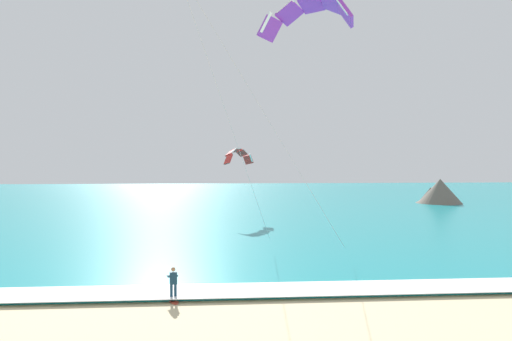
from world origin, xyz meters
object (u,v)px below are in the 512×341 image
object	(u,v)px
surfboard	(173,301)
kite_primary	(308,13)
kitesurfer	(173,282)
kite_distant	(237,155)

from	to	relation	value
surfboard	kite_primary	xyz separation A→B (m)	(8.46, 9.52, 17.27)
surfboard	kitesurfer	size ratio (longest dim) A/B	0.87
kitesurfer	kite_distant	bearing A→B (deg)	82.21
kitesurfer	kite_distant	world-z (taller)	kite_distant
kitesurfer	kite_distant	size ratio (longest dim) A/B	0.35
kitesurfer	kite_distant	distance (m)	33.13
surfboard	kite_primary	distance (m)	21.46
surfboard	kite_distant	xyz separation A→B (m)	(4.39, 32.16, 7.63)
surfboard	kitesurfer	bearing A→B (deg)	106.55
kite_primary	kitesurfer	bearing A→B (deg)	-131.72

